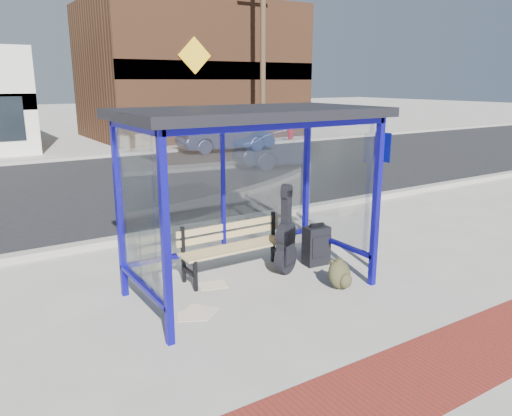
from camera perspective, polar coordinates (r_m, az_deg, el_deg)
ground at (r=6.85m, az=-0.52°, el=-9.29°), size 120.00×120.00×0.00m
brick_paver_strip at (r=5.10m, az=16.12°, el=-18.80°), size 60.00×1.00×0.01m
curb_near at (r=9.26m, az=-10.11°, el=-2.74°), size 60.00×0.25×0.12m
street_asphalt at (r=14.00m, az=-18.22°, el=2.31°), size 60.00×10.00×0.00m
curb_far at (r=18.91m, az=-22.22°, el=5.11°), size 60.00×0.25×0.12m
far_sidewalk at (r=20.77m, az=-23.21°, el=5.59°), size 60.00×4.00×0.01m
bus_shelter at (r=6.37m, az=-0.91°, el=8.26°), size 3.30×1.80×2.42m
storefront_brown at (r=26.37m, az=-7.43°, el=15.20°), size 10.00×7.08×6.40m
tree_right at (r=31.69m, az=-2.66°, el=19.21°), size 3.60×3.60×7.03m
utility_pole_east at (r=22.46m, az=0.80°, el=17.81°), size 1.60×0.24×8.00m
bench at (r=7.22m, az=-2.43°, el=-4.17°), size 1.70×0.42×0.80m
guitar_bag at (r=7.25m, az=3.43°, el=-4.05°), size 0.47×0.31×1.26m
suitcase at (r=7.68m, az=6.92°, el=-4.30°), size 0.40×0.28×0.66m
backpack at (r=6.90m, az=9.62°, el=-7.57°), size 0.35×0.32×0.41m
sign_post at (r=7.40m, az=13.83°, el=2.16°), size 0.10×0.28×2.20m
newspaper_a at (r=6.18m, az=-7.22°, el=-12.12°), size 0.45×0.42×0.01m
newspaper_b at (r=6.29m, az=-6.37°, el=-11.59°), size 0.47×0.48×0.01m
newspaper_c at (r=6.99m, az=-4.96°, el=-8.80°), size 0.44×0.38×0.01m
parked_car at (r=20.21m, az=-3.47°, el=8.30°), size 3.92×1.64×1.26m
fire_hydrant at (r=23.62m, az=3.97°, el=8.66°), size 0.35×0.23×0.79m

